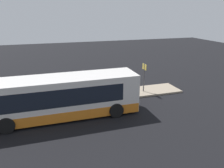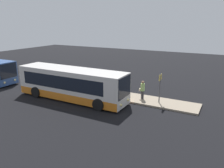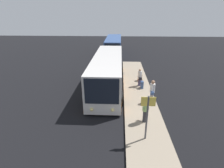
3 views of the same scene
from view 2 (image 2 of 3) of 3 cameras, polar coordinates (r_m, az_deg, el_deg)
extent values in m
plane|color=black|center=(20.76, -7.56, -4.50)|extent=(80.00, 80.00, 0.00)
cube|color=gray|center=(22.98, -3.39, -2.15)|extent=(20.00, 2.54, 0.16)
cube|color=silver|center=(21.10, -10.55, 0.20)|extent=(11.13, 2.58, 2.78)
cube|color=orange|center=(21.40, -10.41, -2.48)|extent=(11.07, 2.60, 0.70)
cube|color=black|center=(21.19, -11.18, 1.16)|extent=(9.13, 2.61, 1.22)
cube|color=black|center=(18.12, 3.33, -0.84)|extent=(0.06, 2.27, 1.78)
sphere|color=#F9E58C|center=(19.14, 4.23, -4.15)|extent=(0.24, 0.24, 0.24)
sphere|color=#F9E58C|center=(17.94, 2.35, -5.52)|extent=(0.24, 0.24, 0.24)
cylinder|color=black|center=(20.43, 0.23, -3.13)|extent=(1.05, 0.30, 1.05)
cylinder|color=black|center=(18.33, -3.60, -5.43)|extent=(1.05, 0.30, 1.05)
cylinder|color=black|center=(24.52, -14.86, -0.42)|extent=(1.05, 0.30, 1.05)
cylinder|color=black|center=(22.80, -19.25, -2.01)|extent=(1.05, 0.30, 1.05)
cube|color=black|center=(27.49, -25.45, 3.13)|extent=(0.06, 2.16, 1.67)
sphere|color=#F9E58C|center=(28.13, -24.04, 0.98)|extent=(0.24, 0.24, 0.24)
sphere|color=#F9E58C|center=(27.36, -26.24, 0.33)|extent=(0.24, 0.24, 0.24)
cylinder|color=black|center=(29.79, -25.18, 1.35)|extent=(0.97, 0.30, 0.97)
cylinder|color=#2D2D33|center=(20.82, 7.94, -2.80)|extent=(0.36, 0.36, 0.80)
cylinder|color=#8CB766|center=(20.60, 8.02, -0.82)|extent=(0.51, 0.51, 0.70)
sphere|color=#9E7051|center=(20.47, 8.07, 0.46)|extent=(0.26, 0.26, 0.26)
cube|color=beige|center=(20.89, 7.44, -1.42)|extent=(0.25, 0.31, 0.24)
cylinder|color=gray|center=(22.61, 2.22, -1.13)|extent=(0.30, 0.30, 0.82)
cylinder|color=silver|center=(22.40, 2.24, 0.76)|extent=(0.44, 0.44, 0.72)
sphere|color=#9E7051|center=(22.28, 2.25, 1.98)|extent=(0.27, 0.27, 0.27)
cube|color=#334C7F|center=(22.32, 2.84, -0.12)|extent=(0.18, 0.30, 0.24)
cylinder|color=#4C476B|center=(23.64, -5.54, -0.49)|extent=(0.29, 0.29, 0.78)
cylinder|color=silver|center=(23.44, -5.59, 1.23)|extent=(0.42, 0.42, 0.68)
sphere|color=tan|center=(23.33, -5.62, 2.35)|extent=(0.26, 0.26, 0.26)
cube|color=black|center=(23.40, -4.94, 0.49)|extent=(0.18, 0.30, 0.24)
cube|color=#334C7F|center=(23.52, -4.17, -0.68)|extent=(0.42, 0.25, 0.67)
cylinder|color=black|center=(23.39, -4.19, 0.39)|extent=(0.02, 0.02, 0.24)
cylinder|color=#4C4C51|center=(19.91, 12.36, -1.12)|extent=(0.10, 0.10, 2.65)
cube|color=#E5C64C|center=(19.64, 12.53, 1.72)|extent=(0.04, 0.76, 0.52)
cylinder|color=#593319|center=(24.56, -7.95, -0.10)|extent=(0.44, 0.44, 0.65)
camera|label=1|loc=(13.75, -58.66, 8.91)|focal=35.00mm
camera|label=3|loc=(17.16, 38.95, 10.99)|focal=28.00mm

